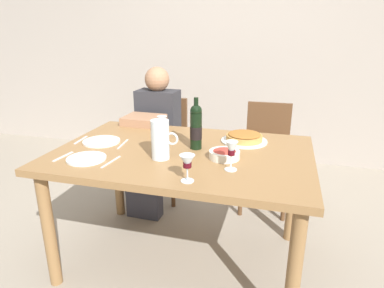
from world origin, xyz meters
name	(u,v)px	position (x,y,z in m)	size (l,w,h in m)	color
ground_plane	(184,258)	(0.00, 0.00, 0.00)	(8.00, 8.00, 0.00)	gray
back_wall	(237,33)	(0.00, 2.05, 1.40)	(8.00, 0.10, 2.80)	#A3998E
dining_table	(183,165)	(0.00, 0.00, 0.67)	(1.50, 1.00, 0.76)	olive
wine_bottle	(196,127)	(0.07, 0.06, 0.89)	(0.07, 0.07, 0.31)	black
water_pitcher	(161,142)	(-0.08, -0.15, 0.86)	(0.15, 0.10, 0.22)	silver
baked_tart	(244,138)	(0.33, 0.27, 0.79)	(0.29, 0.29, 0.06)	silver
salad_bowl	(224,154)	(0.26, -0.05, 0.79)	(0.17, 0.17, 0.05)	silver
wine_glass_left_diner	(231,150)	(0.32, -0.21, 0.87)	(0.07, 0.07, 0.15)	silver
wine_glass_right_diner	(187,163)	(0.15, -0.40, 0.85)	(0.07, 0.07, 0.13)	silver
wine_glass_centre	(162,122)	(-0.22, 0.24, 0.86)	(0.07, 0.07, 0.14)	silver
dinner_plate_left_setting	(102,141)	(-0.54, 0.01, 0.77)	(0.23, 0.23, 0.01)	white
dinner_plate_right_setting	(86,159)	(-0.47, -0.28, 0.77)	(0.22, 0.22, 0.01)	silver
fork_left_setting	(81,140)	(-0.69, 0.01, 0.76)	(0.16, 0.01, 0.01)	silver
knife_left_setting	(123,144)	(-0.39, 0.01, 0.76)	(0.18, 0.01, 0.01)	silver
knife_right_setting	(111,162)	(-0.32, -0.28, 0.76)	(0.18, 0.01, 0.01)	silver
spoon_right_setting	(63,157)	(-0.62, -0.28, 0.76)	(0.16, 0.01, 0.01)	silver
chair_left	(164,141)	(-0.45, 0.90, 0.50)	(0.41, 0.41, 0.87)	brown
diner_left	(153,136)	(-0.45, 0.66, 0.62)	(0.35, 0.51, 1.16)	#2D2D33
chair_right	(266,149)	(0.45, 0.91, 0.50)	(0.41, 0.41, 0.87)	brown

